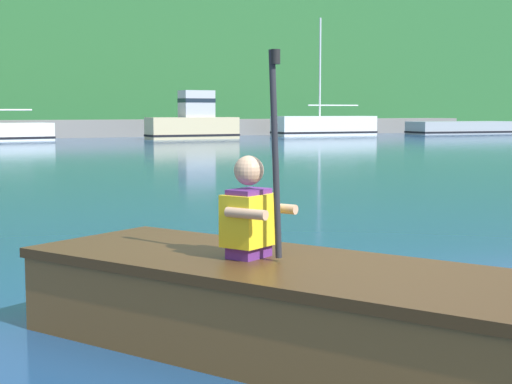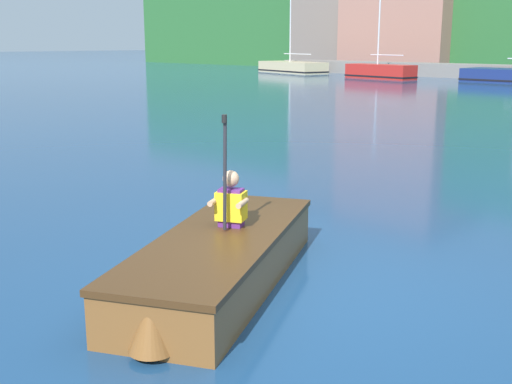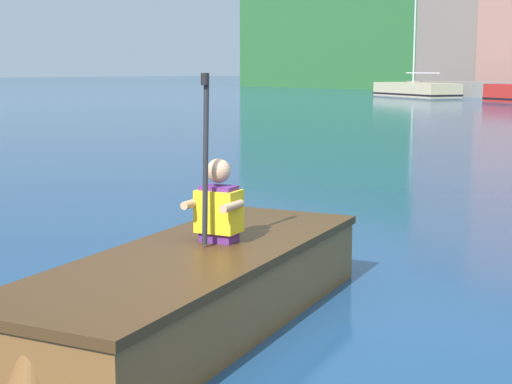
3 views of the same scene
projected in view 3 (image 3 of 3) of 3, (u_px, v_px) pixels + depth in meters
The scene contains 4 objects.
ground_plane at pixel (306, 349), 4.83m from camera, with size 300.00×300.00×0.00m, color navy.
moored_boat_outer_slip_west at pixel (416, 90), 48.56m from camera, with size 6.82×3.79×5.86m.
rowboat_foreground at pixel (192, 286), 5.18m from camera, with size 2.52×3.46×0.51m.
person_paddler at pixel (218, 205), 5.43m from camera, with size 0.44×0.44×1.17m.
Camera 3 is at (3.52, -3.00, 1.71)m, focal length 55.00 mm.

